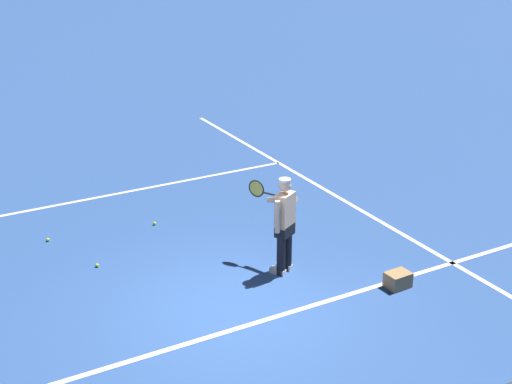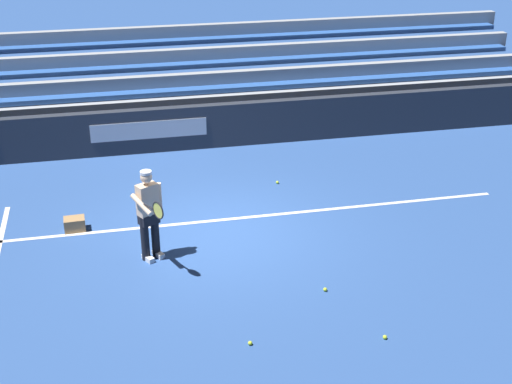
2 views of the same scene
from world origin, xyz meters
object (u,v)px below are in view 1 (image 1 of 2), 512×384
tennis_ball_near_player (48,240)px  tennis_player (284,224)px  ball_box_cardboard (398,280)px  tennis_ball_far_right (97,265)px  tennis_ball_on_baseline (154,223)px

tennis_ball_near_player → tennis_player: bearing=-44.1°
ball_box_cardboard → tennis_ball_far_right: (-4.14, 3.10, -0.10)m
tennis_player → tennis_ball_near_player: tennis_player is taller
ball_box_cardboard → tennis_ball_near_player: 6.49m
tennis_player → tennis_ball_far_right: bearing=148.2°
tennis_ball_near_player → tennis_ball_on_baseline: size_ratio=1.00×
tennis_ball_far_right → tennis_ball_near_player: same height
tennis_ball_far_right → tennis_ball_on_baseline: (1.53, 1.16, 0.00)m
tennis_player → tennis_ball_on_baseline: size_ratio=25.98×
tennis_ball_far_right → tennis_ball_near_player: 1.53m
tennis_player → tennis_ball_near_player: bearing=135.9°
tennis_player → tennis_ball_far_right: 3.36m
tennis_ball_near_player → tennis_ball_on_baseline: (2.02, -0.29, 0.00)m
tennis_player → tennis_ball_near_player: size_ratio=25.98×
tennis_player → ball_box_cardboard: (1.38, -1.38, -0.76)m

